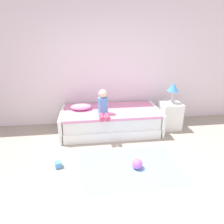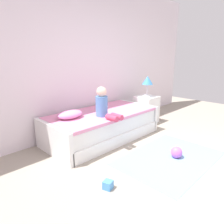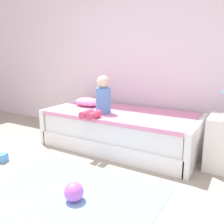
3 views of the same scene
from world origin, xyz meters
The scene contains 10 objects.
ground_plane centered at (0.00, 0.00, 0.00)m, with size 9.20×9.20×0.00m, color #9E9384.
wall_rear centered at (0.00, 2.60, 1.45)m, with size 7.20×0.10×2.90m, color white.
bed centered at (0.08, 2.00, 0.25)m, with size 2.11×1.00×0.50m.
nightstand centered at (1.43, 1.99, 0.30)m, with size 0.44×0.44×0.60m, color white.
table_lamp centered at (1.43, 1.99, 0.94)m, with size 0.24×0.24×0.45m.
child_figure centered at (-0.09, 1.77, 0.70)m, with size 0.20×0.51×0.50m.
pillow centered at (-0.54, 2.10, 0.56)m, with size 0.44×0.30×0.13m, color #EA8CC6.
toy_ball centered at (0.34, 0.64, 0.09)m, with size 0.18×0.18×0.18m, color #CC66D8.
area_rug centered at (0.26, 0.70, 0.00)m, with size 1.60×1.10×0.01m, color #7AA8CC.
toy_block centered at (-0.91, 0.83, 0.05)m, with size 0.10×0.10×0.10m, color #4C99E5.
Camera 2 is at (-2.37, -0.68, 1.51)m, focal length 33.37 mm.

